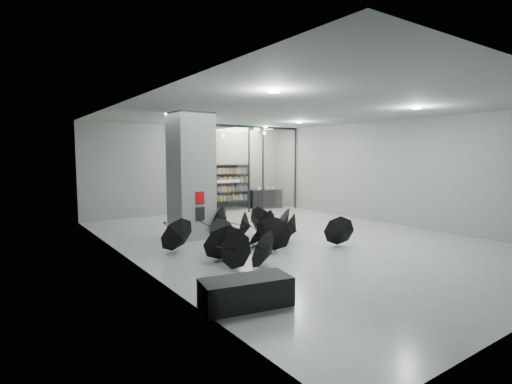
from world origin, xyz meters
TOP-DOWN VIEW (x-y plane):
  - room at (0.00, 0.00)m, footprint 14.00×14.02m
  - column at (-2.50, 2.00)m, footprint 1.20×1.20m
  - fire_cabinet at (-2.50, 1.38)m, footprint 0.28×0.04m
  - info_panel at (-2.50, 1.38)m, footprint 0.30×0.03m
  - exit_sign at (2.40, 5.30)m, footprint 0.30×0.06m
  - glass_partition at (2.39, 5.50)m, footprint 5.06×0.08m
  - bench at (-4.25, -3.85)m, footprint 1.70×0.98m
  - bookshelf at (1.87, 6.75)m, footprint 2.04×0.62m
  - shop_counter at (3.62, 6.25)m, footprint 1.66×0.97m
  - umbrella_cluster at (-1.69, -0.32)m, footprint 5.34×4.84m

SIDE VIEW (x-z plane):
  - bench at x=-4.25m, z-range 0.00..0.52m
  - umbrella_cluster at x=-1.69m, z-range -0.35..0.96m
  - shop_counter at x=3.62m, z-range 0.00..0.93m
  - info_panel at x=-2.50m, z-range 0.64..1.06m
  - bookshelf at x=1.87m, z-range 0.00..2.21m
  - fire_cabinet at x=-2.50m, z-range 1.16..1.54m
  - column at x=-2.50m, z-range 0.00..4.00m
  - glass_partition at x=2.39m, z-range 0.18..4.18m
  - room at x=0.00m, z-range 0.84..4.85m
  - exit_sign at x=2.40m, z-range 3.74..3.90m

